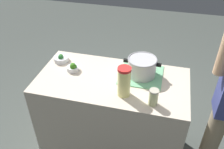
{
  "coord_description": "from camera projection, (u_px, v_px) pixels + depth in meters",
  "views": [
    {
      "loc": [
        0.39,
        -1.53,
        2.09
      ],
      "look_at": [
        0.0,
        0.0,
        0.94
      ],
      "focal_mm": 38.51,
      "sensor_mm": 36.0,
      "label": 1
    }
  ],
  "objects": [
    {
      "name": "lemonade_pitcher",
      "position": [
        124.0,
        82.0,
        1.76
      ],
      "size": [
        0.1,
        0.1,
        0.24
      ],
      "color": "#F8F292",
      "rests_on": "counter_slab"
    },
    {
      "name": "broccoli_bowl_front",
      "position": [
        73.0,
        68.0,
        2.07
      ],
      "size": [
        0.11,
        0.11,
        0.08
      ],
      "color": "silver",
      "rests_on": "counter_slab"
    },
    {
      "name": "mason_jar",
      "position": [
        153.0,
        97.0,
        1.71
      ],
      "size": [
        0.07,
        0.07,
        0.13
      ],
      "color": "beige",
      "rests_on": "counter_slab"
    },
    {
      "name": "dish_cloth",
      "position": [
        141.0,
        75.0,
        2.03
      ],
      "size": [
        0.36,
        0.35,
        0.01
      ],
      "primitive_type": "cube",
      "color": "#74BD88",
      "rests_on": "counter_slab"
    },
    {
      "name": "cooking_pot",
      "position": [
        142.0,
        66.0,
        1.98
      ],
      "size": [
        0.31,
        0.24,
        0.16
      ],
      "color": "#B7B7BC",
      "rests_on": "dish_cloth"
    },
    {
      "name": "broccoli_bowl_center",
      "position": [
        61.0,
        58.0,
        2.2
      ],
      "size": [
        0.14,
        0.14,
        0.08
      ],
      "color": "silver",
      "rests_on": "counter_slab"
    },
    {
      "name": "counter_slab",
      "position": [
        112.0,
        117.0,
        2.25
      ],
      "size": [
        1.26,
        0.65,
        0.89
      ],
      "primitive_type": "cube",
      "color": "beige",
      "rests_on": "ground_plane"
    },
    {
      "name": "ground_plane",
      "position": [
        112.0,
        147.0,
        2.51
      ],
      "size": [
        8.0,
        8.0,
        0.0
      ],
      "primitive_type": "plane",
      "color": "#4A504B"
    }
  ]
}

